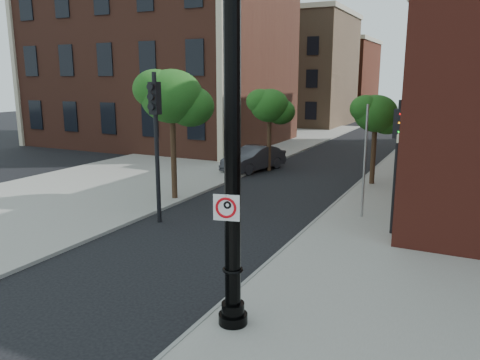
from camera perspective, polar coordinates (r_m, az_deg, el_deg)
The scene contains 16 objects.
ground at distance 12.11m, azimuth -11.96°, elevation -13.71°, with size 120.00×120.00×0.00m, color black.
sidewalk_right at distance 19.18m, azimuth 22.70°, elevation -4.39°, with size 8.00×60.00×0.12m, color gray.
sidewalk_left at distance 31.29m, azimuth -4.60°, elevation 2.71°, with size 10.00×50.00×0.12m, color gray.
curb_edge at distance 19.76m, azimuth 11.22°, elevation -3.14°, with size 0.10×60.00×0.14m, color gray.
victorian_building at distance 39.84m, azimuth -9.26°, elevation 17.18°, with size 18.60×14.60×17.95m.
bg_building_tan_a at distance 55.75m, azimuth 6.71°, elevation 13.00°, with size 12.00×12.00×12.00m, color #7F6045.
bg_building_red at distance 69.08m, azimuth 10.72°, elevation 11.89°, with size 12.00×12.00×10.00m, color maroon.
lamppost at distance 9.33m, azimuth -0.92°, elevation 0.94°, with size 0.63×0.63×7.40m.
no_parking_sign at distance 9.35m, azimuth -1.66°, elevation -3.37°, with size 0.53×0.16×0.54m.
parked_car at distance 27.07m, azimuth 1.69°, elevation 2.64°, with size 1.50×4.32×1.42m, color #333338.
traffic_signal_left at distance 17.05m, azimuth -10.26°, elevation 6.84°, with size 0.34×0.45×5.47m.
traffic_signal_right at distance 16.09m, azimuth 18.67°, elevation 3.91°, with size 0.37×0.40×4.58m.
utility_pole at distance 17.92m, azimuth 14.94°, elevation 1.97°, with size 0.09×0.09×4.34m, color #999999.
street_tree_a at distance 20.13m, azimuth -8.15°, elevation 9.89°, with size 3.13×2.83×5.64m.
street_tree_b at distance 26.74m, azimuth 3.72°, elevation 8.91°, with size 2.59×2.34×4.67m.
street_tree_c at distance 23.76m, azimuth 16.30°, elevation 7.66°, with size 2.49×2.25×4.48m.
Camera 1 is at (6.90, -8.44, 5.26)m, focal length 35.00 mm.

